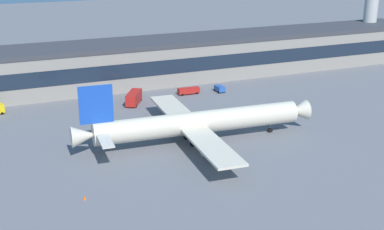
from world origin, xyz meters
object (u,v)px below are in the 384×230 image
belt_loader (189,90)px  traffic_cone_0 (85,198)px  control_tower (371,5)px  follow_me_car (95,105)px  airliner (195,123)px  fuel_truck (134,98)px  baggage_tug (220,88)px

belt_loader → traffic_cone_0: bearing=-128.5°
control_tower → follow_me_car: 116.61m
airliner → fuel_truck: 32.79m
airliner → traffic_cone_0: bearing=-148.8°
baggage_tug → fuel_truck: bearing=-176.7°
belt_loader → control_tower: bearing=14.5°
baggage_tug → airliner: bearing=-123.7°
baggage_tug → traffic_cone_0: baggage_tug is taller
baggage_tug → belt_loader: 9.35m
airliner → control_tower: size_ratio=1.75×
airliner → control_tower: bearing=30.4°
airliner → baggage_tug: (22.65, 33.98, -3.43)m
baggage_tug → fuel_truck: 26.95m
baggage_tug → traffic_cone_0: size_ratio=5.19×
baggage_tug → belt_loader: (-9.25, 1.37, 0.07)m
belt_loader → follow_me_car: size_ratio=1.37×
fuel_truck → airliner: bearing=-82.5°
airliner → baggage_tug: 40.98m
baggage_tug → follow_me_car: 37.50m
belt_loader → traffic_cone_0: 67.03m
belt_loader → fuel_truck: fuel_truck is taller
control_tower → traffic_cone_0: bearing=-149.5°
baggage_tug → follow_me_car: (-37.48, -1.31, 0.00)m
control_tower → baggage_tug: bearing=-162.8°
airliner → follow_me_car: (-14.83, 32.67, -3.43)m
airliner → control_tower: 114.19m
control_tower → baggage_tug: (-75.01, -23.23, -18.51)m
belt_loader → traffic_cone_0: size_ratio=9.16×
follow_me_car → belt_loader: bearing=5.4°
airliner → follow_me_car: size_ratio=11.66×
belt_loader → follow_me_car: bearing=-174.6°
follow_me_car → traffic_cone_0: bearing=-105.1°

